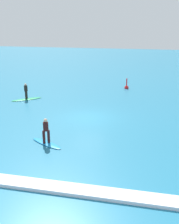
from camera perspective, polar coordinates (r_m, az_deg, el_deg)
The scene contains 5 objects.
ground_plane at distance 22.73m, azimuth 0.00°, elevation -1.19°, with size 120.00×120.00×0.00m, color teal.
surfer_on_green_board at distance 28.58m, azimuth -13.14°, elevation 3.36°, with size 2.79×2.49×1.70m.
surfer_on_blue_board at distance 18.01m, azimuth -9.08°, elevation -5.13°, with size 2.61×1.76×1.78m.
marker_buoy at distance 32.88m, azimuth 7.79°, elevation 5.25°, with size 0.50×0.50×1.34m.
wave_crest at distance 13.83m, azimuth -9.41°, elevation -15.07°, with size 25.70×0.90×0.18m, color white.
Camera 1 is at (4.54, -20.90, 7.70)m, focal length 43.48 mm.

